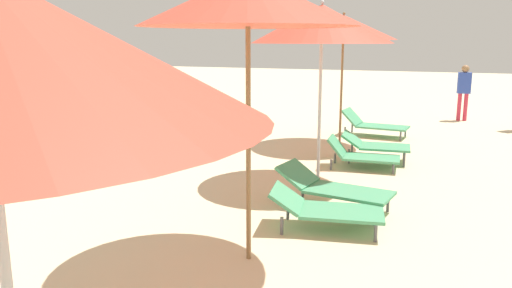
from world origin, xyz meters
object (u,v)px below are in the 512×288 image
at_px(umbrella_third, 248,1).
at_px(lounger_third_shoreside, 325,208).
at_px(lounger_farthest_shoreside, 373,124).
at_px(umbrella_farthest, 344,28).
at_px(lounger_farthest_inland, 375,145).
at_px(lounger_fourth_shoreside, 361,155).
at_px(umbrella_fourth, 322,24).
at_px(person_walking_far, 464,87).
at_px(lounger_fourth_inland, 333,187).

height_order(umbrella_third, lounger_third_shoreside, umbrella_third).
bearing_deg(lounger_farthest_shoreside, umbrella_farthest, -107.78).
relative_size(umbrella_third, lounger_farthest_shoreside, 1.87).
bearing_deg(lounger_farthest_inland, umbrella_farthest, 120.74).
bearing_deg(lounger_farthest_shoreside, umbrella_third, -85.91).
xyz_separation_m(lounger_fourth_shoreside, umbrella_farthest, (-0.81, 1.92, 2.26)).
height_order(umbrella_fourth, umbrella_farthest, umbrella_fourth).
height_order(umbrella_farthest, lounger_farthest_inland, umbrella_farthest).
bearing_deg(umbrella_third, person_walking_far, 79.01).
height_order(lounger_farthest_inland, person_walking_far, person_walking_far).
height_order(umbrella_fourth, person_walking_far, umbrella_fourth).
height_order(umbrella_fourth, lounger_farthest_inland, umbrella_fourth).
height_order(umbrella_farthest, lounger_farthest_shoreside, umbrella_farthest).
bearing_deg(person_walking_far, umbrella_fourth, 160.15).
relative_size(umbrella_third, lounger_fourth_inland, 1.83).
xyz_separation_m(umbrella_farthest, lounger_farthest_shoreside, (0.53, 1.26, -2.22)).
bearing_deg(person_walking_far, umbrella_farthest, 147.70).
distance_m(umbrella_farthest, person_walking_far, 5.49).
xyz_separation_m(lounger_farthest_inland, person_walking_far, (1.55, 5.91, 0.63)).
relative_size(lounger_farthest_shoreside, lounger_farthest_inland, 1.19).
xyz_separation_m(umbrella_fourth, lounger_fourth_inland, (0.54, -1.25, -2.19)).
relative_size(umbrella_fourth, lounger_fourth_inland, 1.78).
distance_m(lounger_fourth_shoreside, umbrella_farthest, 3.08).
xyz_separation_m(lounger_fourth_shoreside, lounger_fourth_inland, (0.04, -2.35, 0.05)).
xyz_separation_m(umbrella_third, lounger_fourth_inland, (0.45, 1.89, -2.32)).
distance_m(lounger_third_shoreside, umbrella_farthest, 5.61).
bearing_deg(person_walking_far, lounger_farthest_inland, 161.40).
bearing_deg(lounger_farthest_inland, lounger_fourth_inland, -97.78).
distance_m(umbrella_fourth, lounger_fourth_inland, 2.58).
xyz_separation_m(lounger_fourth_inland, person_walking_far, (1.64, 8.90, 0.64)).
bearing_deg(umbrella_farthest, lounger_third_shoreside, -79.42).
bearing_deg(umbrella_farthest, umbrella_fourth, -84.04).
distance_m(umbrella_fourth, lounger_farthest_shoreside, 4.82).
distance_m(lounger_fourth_shoreside, lounger_farthest_inland, 0.66).
xyz_separation_m(lounger_fourth_inland, lounger_farthest_shoreside, (-0.33, 5.53, -0.01)).
height_order(umbrella_third, person_walking_far, umbrella_third).
xyz_separation_m(umbrella_fourth, lounger_farthest_shoreside, (0.21, 4.28, -2.20)).
relative_size(umbrella_third, lounger_fourth_shoreside, 2.25).
xyz_separation_m(umbrella_third, umbrella_farthest, (-0.40, 6.16, -0.11)).
bearing_deg(lounger_third_shoreside, lounger_farthest_shoreside, 83.27).
xyz_separation_m(umbrella_third, umbrella_fourth, (-0.09, 3.13, -0.13)).
height_order(umbrella_fourth, lounger_farthest_shoreside, umbrella_fourth).
bearing_deg(person_walking_far, lounger_farthest_shoreside, 145.78).
height_order(lounger_third_shoreside, lounger_fourth_inland, lounger_fourth_inland).
distance_m(umbrella_farthest, lounger_farthest_inland, 2.72).
distance_m(umbrella_third, umbrella_fourth, 3.14).
height_order(lounger_third_shoreside, lounger_fourth_shoreside, lounger_fourth_shoreside).
bearing_deg(umbrella_third, lounger_farthest_inland, 83.57).
distance_m(umbrella_fourth, umbrella_farthest, 3.04).
bearing_deg(lounger_third_shoreside, lounger_farthest_inland, 79.39).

